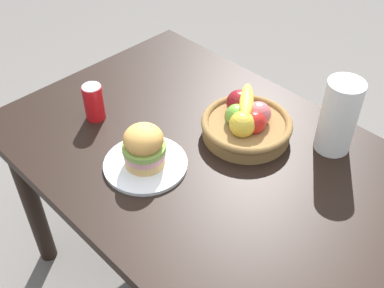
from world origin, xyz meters
TOP-DOWN VIEW (x-y plane):
  - dining_table at (0.00, 0.00)m, footprint 1.40×0.90m
  - plate at (-0.13, -0.17)m, footprint 0.25×0.25m
  - sandwich at (-0.13, -0.17)m, footprint 0.13×0.13m
  - soda_can at (-0.42, -0.14)m, footprint 0.07×0.07m
  - fruit_basket at (-0.01, 0.15)m, footprint 0.29×0.29m
  - paper_towel_roll at (0.22, 0.30)m, footprint 0.11×0.11m

SIDE VIEW (x-z plane):
  - dining_table at x=0.00m, z-range 0.27..1.02m
  - plate at x=-0.13m, z-range 0.75..0.76m
  - fruit_basket at x=-0.01m, z-range 0.73..0.87m
  - soda_can at x=-0.42m, z-range 0.75..0.88m
  - sandwich at x=-0.13m, z-range 0.76..0.90m
  - paper_towel_roll at x=0.22m, z-range 0.75..0.99m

